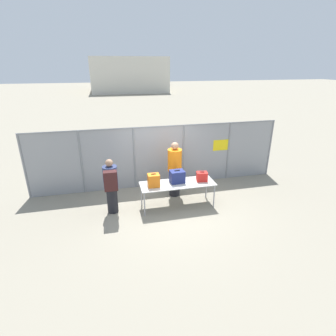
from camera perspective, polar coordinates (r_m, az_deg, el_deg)
The scene contains 10 objects.
ground_plane at distance 8.16m, azimuth 0.55°, elevation -8.47°, with size 120.00×120.00×0.00m, color gray.
fence_section at distance 9.17m, azimuth -1.82°, elevation 2.82°, with size 8.77×0.07×2.17m.
inspection_table at distance 7.89m, azimuth 2.10°, elevation -3.68°, with size 2.25×0.77×0.78m.
suitcase_orange at distance 7.61m, azimuth -3.14°, elevation -2.70°, with size 0.34×0.28×0.40m.
suitcase_navy at distance 7.86m, azimuth 1.99°, elevation -1.87°, with size 0.44×0.35×0.40m.
suitcase_red at distance 8.03m, azimuth 7.39°, elevation -1.85°, with size 0.36×0.30×0.31m.
traveler_hooded at distance 7.63m, azimuth -12.30°, elevation -3.56°, with size 0.41×0.64×1.66m.
security_worker_near at distance 8.49m, azimuth 1.46°, elevation -0.14°, with size 0.45×0.45×1.83m.
utility_trailer at distance 11.49m, azimuth -0.81°, elevation 3.03°, with size 3.94×1.98×0.73m.
distant_hangar at distance 45.83m, azimuth -8.86°, elevation 19.56°, with size 11.31×12.52×5.10m.
Camera 1 is at (-1.70, -6.85, 4.11)m, focal length 28.00 mm.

